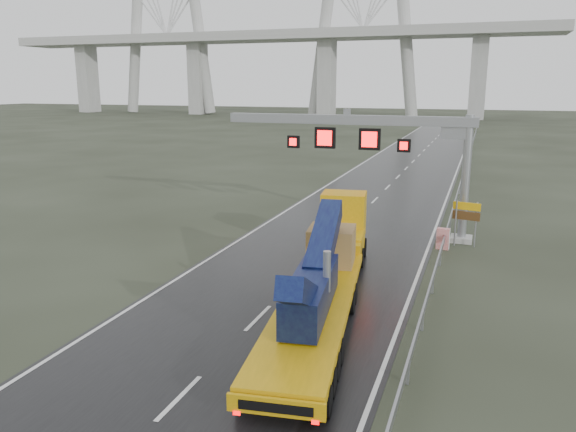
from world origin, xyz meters
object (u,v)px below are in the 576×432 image
at_px(sign_gantry, 382,141).
at_px(striped_barrier, 443,239).
at_px(heavy_haul_truck, 328,260).
at_px(exit_sign_pair, 466,215).

distance_m(sign_gantry, striped_barrier, 6.64).
relative_size(heavy_haul_truck, exit_sign_pair, 6.76).
height_order(sign_gantry, heavy_haul_truck, sign_gantry).
distance_m(heavy_haul_truck, striped_barrier, 9.78).
bearing_deg(heavy_haul_truck, sign_gantry, 81.04).
relative_size(exit_sign_pair, striped_barrier, 2.20).
distance_m(heavy_haul_truck, exit_sign_pair, 11.04).
relative_size(sign_gantry, exit_sign_pair, 5.82).
bearing_deg(sign_gantry, exit_sign_pair, -11.24).
relative_size(sign_gantry, striped_barrier, 12.83).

